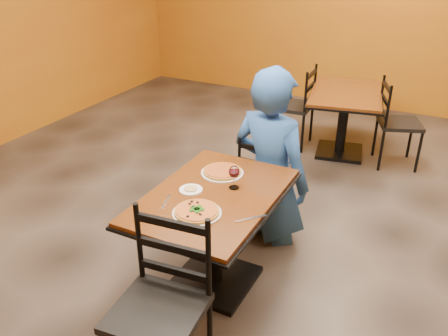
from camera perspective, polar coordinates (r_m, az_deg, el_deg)
The scene contains 18 objects.
floor at distance 3.93m, azimuth 2.30°, elevation -9.42°, with size 7.00×8.00×0.01m, color black.
wall_back at distance 7.07m, azimuth 17.14°, elevation 18.99°, with size 7.00×0.01×3.00m, color #B16E13.
table_main at distance 3.25m, azimuth -1.26°, elevation -6.13°, with size 0.83×1.23×0.75m.
table_second at distance 5.47m, azimuth 14.46°, elevation 7.05°, with size 0.98×1.28×0.75m.
chair_main_near at distance 2.62m, azimuth -8.15°, elevation -17.15°, with size 0.46×0.46×1.03m, color black, non-canonical shape.
chair_main_far at distance 4.04m, azimuth 5.11°, elevation -1.43°, with size 0.38×0.38×0.84m, color black, non-canonical shape.
chair_second_left at distance 5.64m, azimuth 8.35°, elevation 7.45°, with size 0.43×0.43×0.96m, color black, non-canonical shape.
chair_second_right at distance 5.41m, azimuth 20.63°, elevation 5.06°, with size 0.43×0.43×0.95m, color black, non-canonical shape.
diner at distance 3.75m, azimuth 5.76°, elevation 1.51°, with size 0.70×0.46×1.46m, color #1B4B96.
plate_main at distance 2.93m, azimuth -3.32°, elevation -5.51°, with size 0.31×0.31×0.01m, color white.
pizza_main at distance 2.93m, azimuth -3.33°, elevation -5.24°, with size 0.28×0.28×0.02m, color maroon.
plate_far at distance 3.41m, azimuth -0.23°, elevation -0.59°, with size 0.31×0.31×0.01m, color white.
pizza_far at distance 3.40m, azimuth -0.23°, elevation -0.35°, with size 0.28×0.28×0.02m, color #B87323.
side_plate at distance 3.19m, azimuth -4.07°, elevation -2.67°, with size 0.16×0.16×0.01m, color white.
dip at distance 3.19m, azimuth -4.07°, elevation -2.52°, with size 0.09×0.09×0.01m, color tan.
wine_glass at distance 3.18m, azimuth 1.23°, elevation -1.01°, with size 0.08×0.08×0.18m, color white, non-canonical shape.
fork at distance 3.08m, azimuth -7.08°, elevation -4.07°, with size 0.01×0.19×0.00m, color silver.
knife at distance 2.89m, azimuth 3.30°, elevation -6.15°, with size 0.01×0.21×0.00m, color silver.
Camera 1 is at (1.30, -2.90, 2.32)m, focal length 37.51 mm.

